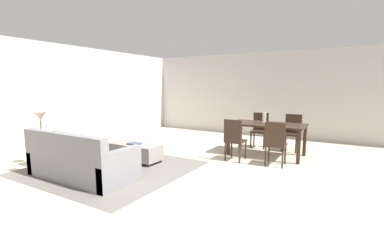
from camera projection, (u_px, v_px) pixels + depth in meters
name	position (u px, v px, depth m)	size (l,w,h in m)	color
ground_plane	(201.00, 183.00, 4.62)	(10.80, 10.80, 0.00)	beige
wall_back	(277.00, 95.00, 8.67)	(9.00, 0.12, 2.70)	beige
wall_left	(60.00, 97.00, 7.12)	(0.12, 11.00, 2.70)	beige
area_rug	(112.00, 168.00, 5.46)	(3.00, 2.80, 0.01)	slate
couch	(80.00, 162.00, 4.85)	(2.02, 0.87, 0.86)	gray
ottoman_table	(135.00, 151.00, 5.95)	(1.20, 0.50, 0.38)	gray
side_table	(42.00, 143.00, 5.58)	(0.40, 0.40, 0.59)	brown
table_lamp	(40.00, 117.00, 5.50)	(0.26, 0.26, 0.53)	brown
dining_table	(267.00, 127.00, 6.39)	(1.71, 0.91, 0.76)	#332319
dining_chair_near_left	(234.00, 137.00, 5.93)	(0.41, 0.41, 0.92)	#332319
dining_chair_near_right	(275.00, 141.00, 5.52)	(0.42, 0.42, 0.92)	#332319
dining_chair_far_left	(260.00, 128.00, 7.30)	(0.43, 0.43, 0.92)	#332319
dining_chair_far_right	(292.00, 130.00, 6.89)	(0.42, 0.42, 0.92)	#332319
vase_centerpiece	(264.00, 118.00, 6.43)	(0.09, 0.09, 0.26)	silver
book_on_ottoman	(134.00, 144.00, 5.86)	(0.26, 0.20, 0.03)	#3F4C72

